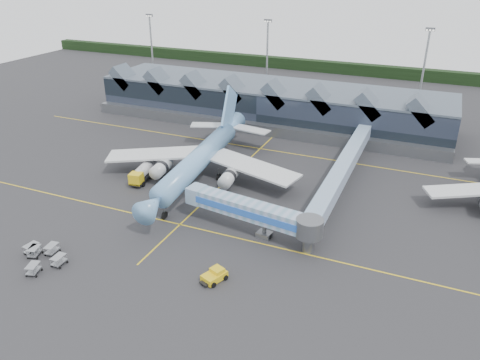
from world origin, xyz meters
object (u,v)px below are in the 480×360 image
at_px(main_airliner, 202,157).
at_px(jet_bridge, 259,214).
at_px(fuel_truck, 144,171).
at_px(pushback_tug, 215,275).

xyz_separation_m(main_airliner, jet_bridge, (17.88, -15.43, -0.50)).
bearing_deg(main_airliner, fuel_truck, -157.52).
xyz_separation_m(main_airliner, pushback_tug, (16.53, -28.18, -3.57)).
bearing_deg(fuel_truck, jet_bridge, -29.22).
height_order(main_airliner, pushback_tug, main_airliner).
relative_size(main_airliner, fuel_truck, 4.92).
relative_size(fuel_truck, pushback_tug, 2.27).
height_order(main_airliner, fuel_truck, main_airliner).
distance_m(main_airliner, jet_bridge, 23.62).
relative_size(jet_bridge, pushback_tug, 5.71).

